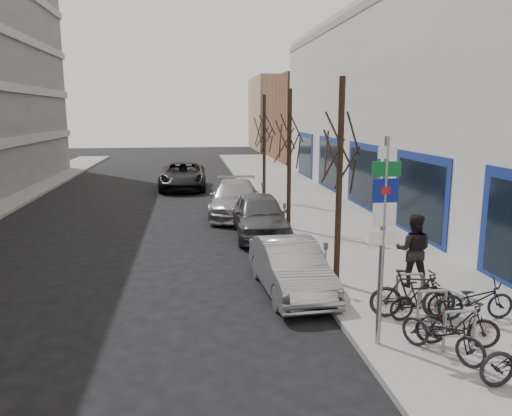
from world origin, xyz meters
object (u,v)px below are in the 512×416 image
object	(u,v)px
bike_mid_inner	(413,294)
parked_car_back	(235,199)
tree_far	(264,123)
parked_car_mid	(260,215)
bike_mid_curb	(476,296)
bike_far_inner	(421,300)
highway_sign_pole	(383,229)
bike_near_right	(458,323)
bike_rack	(432,304)
lane_car	(183,176)
tree_near	(341,133)
tree_mid	(290,126)
meter_front	(325,262)
bike_near_left	(443,329)
parked_car_front	(290,267)
meter_back	(262,193)
pedestrian_far	(413,250)
meter_mid	(284,217)

from	to	relation	value
bike_mid_inner	parked_car_back	distance (m)	12.69
tree_far	parked_car_mid	size ratio (longest dim) A/B	1.16
bike_mid_curb	bike_far_inner	bearing A→B (deg)	84.95
highway_sign_pole	bike_far_inner	world-z (taller)	highway_sign_pole
bike_mid_curb	parked_car_back	size ratio (longest dim) A/B	0.32
highway_sign_pole	tree_far	distance (m)	16.59
bike_near_right	bike_mid_curb	size ratio (longest dim) A/B	0.92
bike_rack	lane_car	world-z (taller)	lane_car
bike_rack	tree_far	world-z (taller)	tree_far
tree_near	bike_near_right	distance (m)	5.31
tree_mid	bike_near_right	size ratio (longest dim) A/B	3.49
tree_near	parked_car_mid	distance (m)	6.98
parked_car_mid	bike_mid_curb	bearing A→B (deg)	-66.57
meter_front	bike_near_left	distance (m)	3.84
parked_car_front	highway_sign_pole	bearing A→B (deg)	-77.05
meter_back	lane_car	xyz separation A→B (m)	(-3.77, 7.99, -0.10)
parked_car_mid	pedestrian_far	size ratio (longest dim) A/B	2.44
tree_near	lane_car	distance (m)	19.25
meter_mid	bike_mid_curb	world-z (taller)	meter_mid
meter_mid	bike_far_inner	xyz separation A→B (m)	(1.61, -7.48, -0.32)
tree_mid	bike_mid_curb	world-z (taller)	tree_mid
meter_front	meter_back	world-z (taller)	same
parked_car_back	pedestrian_far	bearing A→B (deg)	-63.87
bike_rack	parked_car_back	world-z (taller)	parked_car_back
bike_mid_inner	lane_car	xyz separation A→B (m)	(-5.21, 20.91, 0.10)
bike_near_right	meter_mid	bearing A→B (deg)	30.72
tree_far	bike_near_right	xyz separation A→B (m)	(1.27, -16.81, -3.47)
meter_mid	bike_near_right	xyz separation A→B (m)	(1.72, -8.81, -0.29)
meter_back	parked_car_mid	size ratio (longest dim) A/B	0.27
highway_sign_pole	bike_mid_inner	xyz separation A→B (m)	(1.19, 1.09, -1.74)
bike_rack	meter_back	size ratio (longest dim) A/B	1.78
parked_car_mid	bike_mid_inner	bearing A→B (deg)	-74.26
lane_car	tree_mid	bearing A→B (deg)	-69.62
tree_mid	meter_back	distance (m)	5.13
bike_far_inner	lane_car	world-z (taller)	lane_car
bike_near_right	parked_car_mid	size ratio (longest dim) A/B	0.33
meter_mid	parked_car_mid	world-z (taller)	parked_car_mid
highway_sign_pole	meter_back	xyz separation A→B (m)	(-0.25, 14.01, -1.54)
meter_mid	meter_back	size ratio (longest dim) A/B	1.00
parked_car_back	parked_car_front	bearing A→B (deg)	-80.47
bike_near_right	pedestrian_far	world-z (taller)	pedestrian_far
meter_mid	parked_car_front	size ratio (longest dim) A/B	0.31
bike_near_right	bike_mid_inner	size ratio (longest dim) A/B	0.84
meter_front	parked_car_mid	bearing A→B (deg)	96.54
parked_car_mid	bike_rack	bearing A→B (deg)	-73.77
bike_rack	tree_far	xyz separation A→B (m)	(-1.20, 15.90, 3.44)
tree_far	bike_near_left	size ratio (longest dim) A/B	3.24
bike_near_right	bike_mid_inner	world-z (taller)	bike_mid_inner
meter_back	bike_near_right	bearing A→B (deg)	-83.14
meter_front	bike_mid_inner	bearing A→B (deg)	-53.02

